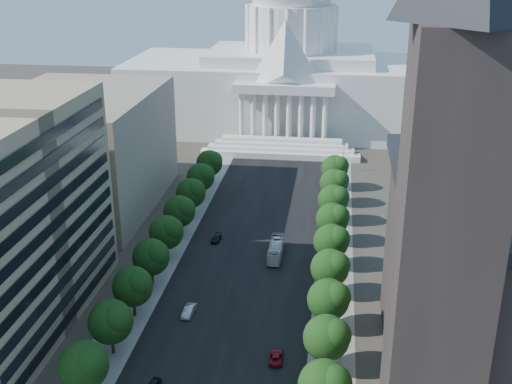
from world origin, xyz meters
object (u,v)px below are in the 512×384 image
at_px(car_red, 276,357).
at_px(car_dark_b, 216,239).
at_px(car_silver, 189,311).
at_px(city_bus, 276,249).

xyz_separation_m(car_red, car_dark_b, (-18.55, 44.29, -0.02)).
bearing_deg(car_silver, car_red, -29.99).
xyz_separation_m(car_red, city_bus, (-3.95, 38.35, 1.00)).
bearing_deg(car_silver, car_dark_b, 95.81).
relative_size(car_dark_b, city_bus, 0.37).
distance_m(car_dark_b, city_bus, 15.80).
height_order(car_silver, car_dark_b, car_silver).
height_order(car_silver, city_bus, city_bus).
distance_m(car_silver, car_dark_b, 32.21).
relative_size(car_red, city_bus, 0.40).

